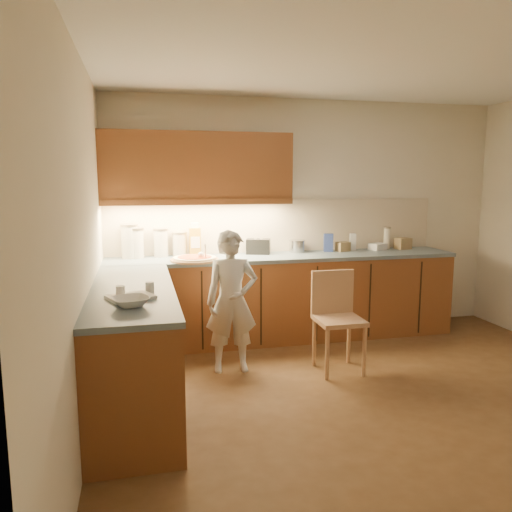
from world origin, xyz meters
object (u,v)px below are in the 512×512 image
at_px(toaster, 258,246).
at_px(child, 232,302).
at_px(oil_jug, 195,241).
at_px(pizza_on_board, 195,259).
at_px(wooden_chair, 336,313).

bearing_deg(toaster, child, -97.53).
bearing_deg(oil_jug, child, -77.24).
bearing_deg(child, pizza_on_board, 115.84).
xyz_separation_m(pizza_on_board, toaster, (0.72, 0.31, 0.06)).
distance_m(child, wooden_chair, 0.96).
height_order(wooden_chair, oil_jug, oil_jug).
xyz_separation_m(child, wooden_chair, (0.93, -0.18, -0.12)).
bearing_deg(toaster, wooden_chair, -48.17).
relative_size(wooden_chair, toaster, 3.11).
xyz_separation_m(oil_jug, toaster, (0.69, -0.02, -0.08)).
height_order(child, oil_jug, child).
height_order(child, wooden_chair, child).
height_order(pizza_on_board, oil_jug, oil_jug).
distance_m(pizza_on_board, oil_jug, 0.36).
bearing_deg(wooden_chair, oil_jug, 136.40).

